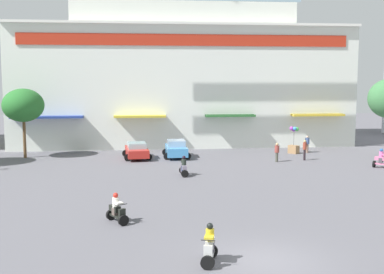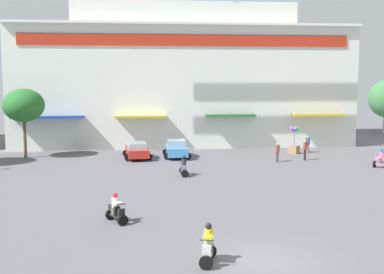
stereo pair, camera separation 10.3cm
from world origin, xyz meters
name	(u,v)px [view 1 (the left image)]	position (x,y,z in m)	size (l,w,h in m)	color
ground_plane	(213,187)	(0.00, 13.00, 0.00)	(128.00, 128.00, 0.00)	#5D5B63
colonial_building	(182,48)	(0.00, 35.29, 10.09)	(34.34, 14.55, 23.11)	white
plaza_tree_2	(23,105)	(-14.55, 26.38, 4.57)	(3.54, 3.88, 6.03)	brown
parked_car_0	(137,150)	(-4.86, 24.83, 0.71)	(2.59, 4.15, 1.39)	red
parked_car_1	(176,149)	(-1.43, 25.09, 0.77)	(2.36, 3.93, 1.54)	#4390D0
scooter_rider_2	(382,160)	(13.96, 18.11, 0.64)	(1.38, 1.32, 1.52)	black
scooter_rider_5	(210,247)	(-2.16, -0.04, 0.64)	(0.85, 1.45, 1.53)	black
scooter_rider_6	(184,168)	(-1.54, 16.83, 0.59)	(0.55, 1.50, 1.45)	black
scooter_rider_9	(117,211)	(-5.81, 5.67, 0.59)	(1.14, 1.45, 1.45)	black
pedestrian_0	(305,149)	(9.24, 22.38, 1.00)	(0.40, 0.40, 1.72)	black
pedestrian_1	(307,143)	(10.91, 26.47, 0.90)	(0.46, 0.46, 1.60)	#806457
pedestrian_2	(277,151)	(6.69, 21.83, 0.90)	(0.47, 0.47, 1.59)	#494A3F
balloon_vendor_cart	(294,143)	(9.54, 26.22, 0.96)	(1.02, 1.08, 2.52)	#9A754E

